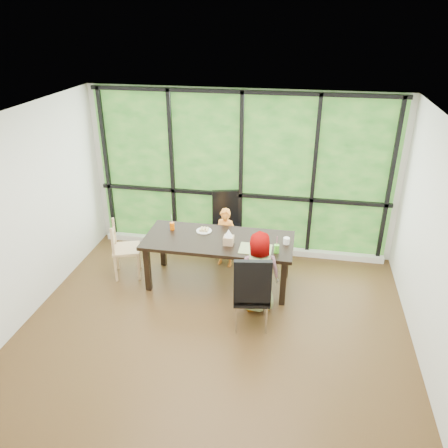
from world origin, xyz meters
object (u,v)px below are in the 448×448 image
(chair_interior_leather, at_px, (252,290))
(child_toddler, at_px, (225,237))
(white_mug, at_px, (286,241))
(tissue_box, at_px, (229,240))
(dining_table, at_px, (219,261))
(chair_window_leather, at_px, (227,225))
(child_older, at_px, (258,272))
(orange_cup, at_px, (172,226))
(green_cup, at_px, (277,249))
(chair_end_beech, at_px, (126,249))
(plate_far, at_px, (204,231))
(plate_near, at_px, (259,249))

(chair_interior_leather, bearing_deg, child_toddler, -76.50)
(white_mug, bearing_deg, tissue_box, -168.82)
(dining_table, height_order, chair_window_leather, chair_window_leather)
(chair_interior_leather, bearing_deg, child_older, -104.68)
(orange_cup, xyz_separation_m, green_cup, (1.61, -0.42, 0.00))
(white_mug, xyz_separation_m, tissue_box, (-0.81, -0.16, 0.01))
(chair_window_leather, xyz_separation_m, child_older, (0.68, -1.41, 0.04))
(chair_window_leather, distance_m, green_cup, 1.47)
(chair_end_beech, relative_size, white_mug, 9.72)
(plate_far, height_order, tissue_box, tissue_box)
(chair_end_beech, distance_m, child_toddler, 1.55)
(dining_table, height_order, chair_end_beech, chair_end_beech)
(chair_end_beech, relative_size, green_cup, 7.78)
(chair_window_leather, distance_m, child_toddler, 0.34)
(tissue_box, bearing_deg, white_mug, 11.18)
(chair_window_leather, relative_size, chair_end_beech, 1.20)
(dining_table, bearing_deg, tissue_box, -35.38)
(chair_interior_leather, height_order, green_cup, chair_interior_leather)
(green_cup, xyz_separation_m, tissue_box, (-0.69, 0.12, 0.00))
(chair_end_beech, xyz_separation_m, orange_cup, (0.69, 0.20, 0.36))
(chair_interior_leather, height_order, orange_cup, chair_interior_leather)
(plate_far, bearing_deg, child_toddler, 52.93)
(dining_table, distance_m, tissue_box, 0.48)
(chair_window_leather, bearing_deg, child_older, -79.07)
(child_older, bearing_deg, child_toddler, -73.30)
(green_cup, xyz_separation_m, white_mug, (0.12, 0.28, -0.01))
(child_toddler, distance_m, tissue_box, 0.77)
(chair_window_leather, height_order, green_cup, chair_window_leather)
(chair_window_leather, relative_size, green_cup, 9.33)
(plate_far, xyz_separation_m, white_mug, (1.24, -0.17, 0.04))
(chair_interior_leather, distance_m, plate_far, 1.42)
(child_older, height_order, plate_near, child_older)
(child_older, relative_size, plate_far, 5.01)
(child_toddler, height_order, green_cup, child_toddler)
(plate_near, xyz_separation_m, tissue_box, (-0.45, 0.08, 0.05))
(child_toddler, relative_size, tissue_box, 6.94)
(dining_table, relative_size, orange_cup, 19.46)
(green_cup, bearing_deg, child_older, -127.64)
(orange_cup, height_order, tissue_box, tissue_box)
(chair_interior_leather, bearing_deg, plate_near, -100.50)
(chair_interior_leather, relative_size, plate_near, 4.48)
(chair_window_leather, bearing_deg, plate_near, -73.62)
(dining_table, xyz_separation_m, chair_window_leather, (-0.04, 0.89, 0.17))
(chair_interior_leather, relative_size, child_toddler, 1.10)
(chair_end_beech, bearing_deg, plate_near, -114.14)
(chair_window_leather, bearing_deg, green_cup, -66.37)
(dining_table, relative_size, white_mug, 23.37)
(chair_interior_leather, height_order, tissue_box, chair_interior_leather)
(child_older, relative_size, white_mug, 12.54)
(green_cup, bearing_deg, white_mug, 66.75)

